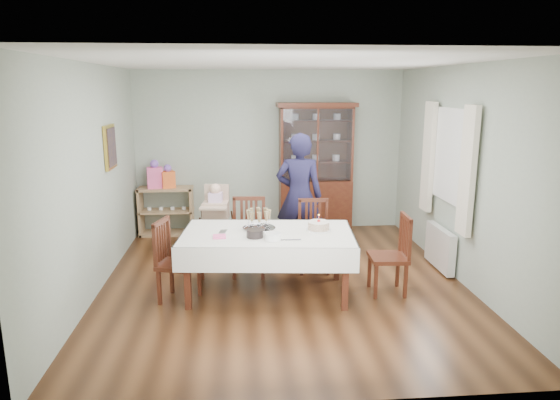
{
  "coord_description": "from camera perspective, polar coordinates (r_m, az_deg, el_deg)",
  "views": [
    {
      "loc": [
        -0.54,
        -5.92,
        2.43
      ],
      "look_at": [
        -0.02,
        0.2,
        1.03
      ],
      "focal_mm": 32.0,
      "sensor_mm": 36.0,
      "label": 1
    }
  ],
  "objects": [
    {
      "name": "dining_table",
      "position": [
        5.97,
        -1.43,
        -7.18
      ],
      "size": [
        2.1,
        1.33,
        0.76
      ],
      "rotation": [
        0.0,
        0.0,
        -0.09
      ],
      "color": "#4B2512",
      "rests_on": "floor"
    },
    {
      "name": "curtain_left",
      "position": [
        6.3,
        20.66,
        3.08
      ],
      "size": [
        0.07,
        0.3,
        1.55
      ],
      "primitive_type": "cube",
      "color": "silver",
      "rests_on": "room_shell"
    },
    {
      "name": "floor",
      "position": [
        6.42,
        0.35,
        -9.36
      ],
      "size": [
        5.0,
        5.0,
        0.0
      ],
      "primitive_type": "plane",
      "color": "#593319",
      "rests_on": "ground"
    },
    {
      "name": "chair_far_right",
      "position": [
        6.76,
        3.88,
        -5.7
      ],
      "size": [
        0.45,
        0.45,
        0.95
      ],
      "rotation": [
        0.0,
        0.0,
        -0.06
      ],
      "color": "#4B2512",
      "rests_on": "floor"
    },
    {
      "name": "room_shell",
      "position": [
        6.52,
        -0.06,
        6.47
      ],
      "size": [
        5.0,
        5.0,
        5.0
      ],
      "color": "#9EAA99",
      "rests_on": "floor"
    },
    {
      "name": "plate_stack_dark",
      "position": [
        5.66,
        -2.87,
        -3.82
      ],
      "size": [
        0.24,
        0.24,
        0.09
      ],
      "primitive_type": "cylinder",
      "rotation": [
        0.0,
        0.0,
        0.3
      ],
      "color": "black",
      "rests_on": "dining_table"
    },
    {
      "name": "woman",
      "position": [
        7.1,
        2.2,
        0.43
      ],
      "size": [
        0.72,
        0.53,
        1.81
      ],
      "primitive_type": "imported",
      "rotation": [
        0.0,
        0.0,
        2.99
      ],
      "color": "black",
      "rests_on": "floor"
    },
    {
      "name": "plate_stack_white",
      "position": [
        5.56,
        -0.83,
        -4.19
      ],
      "size": [
        0.24,
        0.24,
        0.08
      ],
      "primitive_type": "cylinder",
      "rotation": [
        0.0,
        0.0,
        0.35
      ],
      "color": "white",
      "rests_on": "dining_table"
    },
    {
      "name": "picture_frame",
      "position": [
        6.97,
        -18.85,
        5.75
      ],
      "size": [
        0.04,
        0.48,
        0.58
      ],
      "primitive_type": "cube",
      "color": "gold",
      "rests_on": "room_shell"
    },
    {
      "name": "cake_knife",
      "position": [
        5.55,
        0.96,
        -4.58
      ],
      "size": [
        0.29,
        0.03,
        0.01
      ],
      "primitive_type": "cube",
      "rotation": [
        0.0,
        0.0,
        -0.01
      ],
      "color": "silver",
      "rests_on": "dining_table"
    },
    {
      "name": "chair_end_right",
      "position": [
        6.17,
        12.34,
        -7.8
      ],
      "size": [
        0.45,
        0.45,
        0.95
      ],
      "rotation": [
        0.0,
        0.0,
        -1.62
      ],
      "color": "#4B2512",
      "rests_on": "floor"
    },
    {
      "name": "high_chair",
      "position": [
        7.3,
        -7.28,
        -3.21
      ],
      "size": [
        0.53,
        0.53,
        1.08
      ],
      "rotation": [
        0.0,
        0.0,
        -0.12
      ],
      "color": "black",
      "rests_on": "floor"
    },
    {
      "name": "chair_far_left",
      "position": [
        6.62,
        -3.57,
        -5.96
      ],
      "size": [
        0.48,
        0.48,
        1.0
      ],
      "rotation": [
        0.0,
        0.0,
        -0.06
      ],
      "color": "#4B2512",
      "rests_on": "floor"
    },
    {
      "name": "gift_bag_pink",
      "position": [
        8.42,
        -14.1,
        2.74
      ],
      "size": [
        0.28,
        0.2,
        0.47
      ],
      "color": "#FE5D9F",
      "rests_on": "sideboard"
    },
    {
      "name": "cutlery",
      "position": [
        5.91,
        -6.85,
        -3.59
      ],
      "size": [
        0.13,
        0.16,
        0.01
      ],
      "primitive_type": null,
      "rotation": [
        0.0,
        0.0,
        -0.17
      ],
      "color": "silver",
      "rests_on": "dining_table"
    },
    {
      "name": "napkin_stack",
      "position": [
        5.7,
        -6.94,
        -4.17
      ],
      "size": [
        0.15,
        0.15,
        0.02
      ],
      "primitive_type": "cube",
      "rotation": [
        0.0,
        0.0,
        0.05
      ],
      "color": "#FE5D9F",
      "rests_on": "dining_table"
    },
    {
      "name": "birthday_cake",
      "position": [
        5.93,
        4.44,
        -3.0
      ],
      "size": [
        0.29,
        0.29,
        0.2
      ],
      "color": "white",
      "rests_on": "dining_table"
    },
    {
      "name": "chair_end_left",
      "position": [
        5.94,
        -11.59,
        -8.59
      ],
      "size": [
        0.53,
        0.53,
        0.95
      ],
      "rotation": [
        0.0,
        0.0,
        1.29
      ],
      "color": "#4B2512",
      "rests_on": "floor"
    },
    {
      "name": "radiator",
      "position": [
        7.11,
        17.81,
        -5.21
      ],
      "size": [
        0.1,
        0.8,
        0.55
      ],
      "primitive_type": "cube",
      "color": "white",
      "rests_on": "floor"
    },
    {
      "name": "sideboard",
      "position": [
        8.54,
        -12.85,
        -1.23
      ],
      "size": [
        0.9,
        0.38,
        0.8
      ],
      "color": "tan",
      "rests_on": "floor"
    },
    {
      "name": "window",
      "position": [
        6.86,
        18.98,
        4.8
      ],
      "size": [
        0.04,
        1.02,
        1.22
      ],
      "primitive_type": "cube",
      "color": "white",
      "rests_on": "room_shell"
    },
    {
      "name": "gift_bag_orange",
      "position": [
        8.39,
        -12.67,
        2.54
      ],
      "size": [
        0.25,
        0.22,
        0.39
      ],
      "color": "orange",
      "rests_on": "sideboard"
    },
    {
      "name": "china_cabinet",
      "position": [
        8.38,
        4.08,
        3.86
      ],
      "size": [
        1.3,
        0.48,
        2.18
      ],
      "color": "#4B2512",
      "rests_on": "floor"
    },
    {
      "name": "curtain_right",
      "position": [
        7.42,
        16.6,
        4.74
      ],
      "size": [
        0.07,
        0.3,
        1.55
      ],
      "primitive_type": "cube",
      "color": "silver",
      "rests_on": "room_shell"
    },
    {
      "name": "champagne_tray",
      "position": [
        5.96,
        -2.43,
        -2.66
      ],
      "size": [
        0.4,
        0.4,
        0.24
      ],
      "color": "silver",
      "rests_on": "dining_table"
    }
  ]
}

